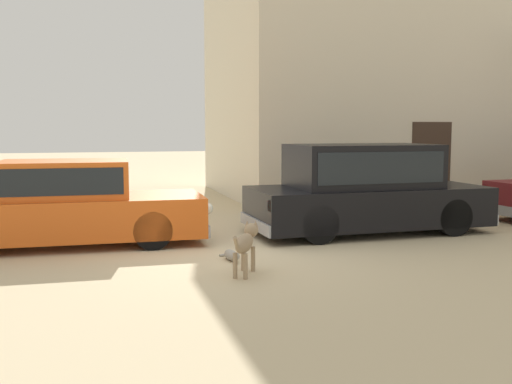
{
  "coord_description": "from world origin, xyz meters",
  "views": [
    {
      "loc": [
        -1.97,
        -9.1,
        1.95
      ],
      "look_at": [
        0.66,
        0.2,
        0.9
      ],
      "focal_mm": 41.35,
      "sensor_mm": 36.0,
      "label": 1
    }
  ],
  "objects": [
    {
      "name": "parked_sedan_nearest",
      "position": [
        -2.36,
        1.13,
        0.7
      ],
      "size": [
        4.64,
        1.83,
        1.42
      ],
      "rotation": [
        0.0,
        0.0,
        -0.03
      ],
      "color": "#D15619",
      "rests_on": "ground_plane"
    },
    {
      "name": "ground_plane",
      "position": [
        0.0,
        0.0,
        0.0
      ],
      "size": [
        80.0,
        80.0,
        0.0
      ],
      "primitive_type": "plane",
      "color": "#CCB78E"
    },
    {
      "name": "apartment_block",
      "position": [
        8.17,
        7.14,
        4.81
      ],
      "size": [
        12.81,
        6.52,
        9.61
      ],
      "color": "beige",
      "rests_on": "ground_plane"
    },
    {
      "name": "stray_cat",
      "position": [
        0.0,
        -0.76,
        0.08
      ],
      "size": [
        0.22,
        0.62,
        0.16
      ],
      "rotation": [
        0.0,
        0.0,
        4.83
      ],
      "color": "gray",
      "rests_on": "ground_plane"
    },
    {
      "name": "parked_sedan_second",
      "position": [
        2.96,
        0.85,
        0.85
      ],
      "size": [
        4.56,
        1.86,
        1.65
      ],
      "rotation": [
        0.0,
        0.0,
        0.02
      ],
      "color": "black",
      "rests_on": "ground_plane"
    },
    {
      "name": "stray_dog_spotted",
      "position": [
        0.01,
        -1.57,
        0.42
      ],
      "size": [
        0.58,
        0.98,
        0.67
      ],
      "rotation": [
        0.0,
        0.0,
        1.07
      ],
      "color": "#997F60",
      "rests_on": "ground_plane"
    }
  ]
}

